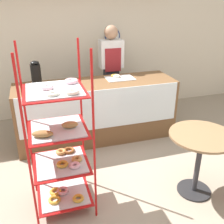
# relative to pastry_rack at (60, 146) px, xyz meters

# --- Properties ---
(ground_plane) EXTENTS (14.00, 14.00, 0.00)m
(ground_plane) POSITION_rel_pastry_rack_xyz_m (0.71, 0.10, -0.74)
(ground_plane) COLOR gray
(back_wall) EXTENTS (10.00, 0.30, 2.70)m
(back_wall) POSITION_rel_pastry_rack_xyz_m (0.70, 2.48, 0.63)
(back_wall) COLOR beige
(back_wall) RESTS_ON ground_plane
(display_counter) EXTENTS (2.41, 0.70, 0.92)m
(display_counter) POSITION_rel_pastry_rack_xyz_m (0.71, 1.33, -0.27)
(display_counter) COLOR brown
(display_counter) RESTS_ON ground_plane
(pastry_rack) EXTENTS (0.60, 0.60, 1.73)m
(pastry_rack) POSITION_rel_pastry_rack_xyz_m (0.00, 0.00, 0.00)
(pastry_rack) COLOR #B71414
(pastry_rack) RESTS_ON ground_plane
(person_worker) EXTENTS (0.39, 0.23, 1.67)m
(person_worker) POSITION_rel_pastry_rack_xyz_m (1.11, 1.90, 0.19)
(person_worker) COLOR #282833
(person_worker) RESTS_ON ground_plane
(cafe_table) EXTENTS (0.71, 0.71, 0.76)m
(cafe_table) POSITION_rel_pastry_rack_xyz_m (1.47, -0.26, -0.17)
(cafe_table) COLOR #262628
(cafe_table) RESTS_ON ground_plane
(coffee_carafe) EXTENTS (0.14, 0.14, 0.36)m
(coffee_carafe) POSITION_rel_pastry_rack_xyz_m (-0.14, 1.45, 0.36)
(coffee_carafe) COLOR black
(coffee_carafe) RESTS_ON display_counter
(donut_tray_counter) EXTENTS (0.43, 0.30, 0.05)m
(donut_tray_counter) POSITION_rel_pastry_rack_xyz_m (1.09, 1.44, 0.20)
(donut_tray_counter) COLOR white
(donut_tray_counter) RESTS_ON display_counter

